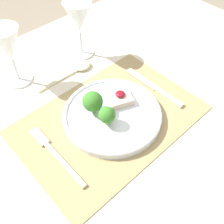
% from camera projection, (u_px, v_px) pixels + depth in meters
% --- Properties ---
extents(ground_plane, '(8.00, 8.00, 0.00)m').
position_uv_depth(ground_plane, '(111.00, 214.00, 1.25)').
color(ground_plane, gray).
extents(dining_table, '(1.46, 1.02, 0.72)m').
position_uv_depth(dining_table, '(110.00, 137.00, 0.76)').
color(dining_table, beige).
rests_on(dining_table, ground_plane).
extents(placemat, '(0.48, 0.33, 0.00)m').
position_uv_depth(placemat, '(110.00, 119.00, 0.70)').
color(placemat, '#9E895B').
rests_on(placemat, dining_table).
extents(dinner_plate, '(0.26, 0.26, 0.08)m').
position_uv_depth(dinner_plate, '(111.00, 113.00, 0.69)').
color(dinner_plate, silver).
rests_on(dinner_plate, placemat).
extents(fork, '(0.02, 0.21, 0.01)m').
position_uv_depth(fork, '(53.00, 152.00, 0.63)').
color(fork, beige).
rests_on(fork, placemat).
extents(knife, '(0.02, 0.21, 0.01)m').
position_uv_depth(knife, '(157.00, 89.00, 0.77)').
color(knife, beige).
rests_on(knife, placemat).
extents(spoon, '(0.20, 0.05, 0.02)m').
position_uv_depth(spoon, '(78.00, 68.00, 0.83)').
color(spoon, beige).
rests_on(spoon, dining_table).
extents(wine_glass_near, '(0.09, 0.09, 0.18)m').
position_uv_depth(wine_glass_near, '(79.00, 20.00, 0.80)').
color(wine_glass_near, white).
rests_on(wine_glass_near, dining_table).
extents(wine_glass_far, '(0.09, 0.09, 0.18)m').
position_uv_depth(wine_glass_far, '(8.00, 47.00, 0.71)').
color(wine_glass_far, white).
rests_on(wine_glass_far, dining_table).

